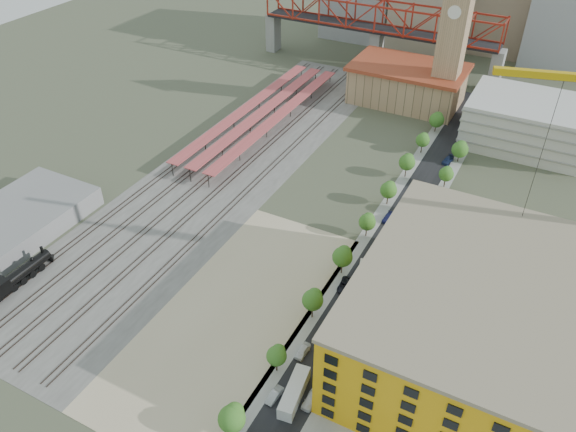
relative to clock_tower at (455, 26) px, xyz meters
The scene contains 30 objects.
ground 85.36m from the clock_tower, 95.71° to the right, with size 400.00×400.00×0.00m, color #474C38.
ballast_strip 81.63m from the clock_tower, 125.15° to the right, with size 36.00×165.00×0.06m, color #605E59.
dirt_lot 115.74m from the clock_tower, 96.14° to the right, with size 28.00×67.00×0.06m, color tan.
street_asphalt 71.48m from the clock_tower, 82.98° to the right, with size 12.00×170.00×0.06m, color black.
sidewalk_west 71.08m from the clock_tower, 87.80° to the right, with size 3.00×170.00×0.04m, color gray.
sidewalk_east 72.31m from the clock_tower, 78.27° to the right, with size 3.00×170.00×0.04m, color gray.
construction_pad 110.41m from the clock_tower, 69.69° to the right, with size 50.00×90.00×0.06m, color gray.
rail_tracks 82.57m from the clock_tower, 126.24° to the right, with size 26.56×160.00×0.18m.
platform_canopies 65.08m from the clock_tower, 144.47° to the right, with size 16.00×80.00×4.12m.
station_hall 25.65m from the clock_tower, behind, with size 38.00×24.00×13.10m.
clock_tower is the anchor object (origin of this frame).
parking_garage 36.81m from the clock_tower, 19.64° to the right, with size 34.00×26.00×14.00m, color silver.
truss_bridge 42.56m from the clock_tower, 142.85° to the left, with size 94.00×9.60×25.60m.
construction_building 107.36m from the clock_tower, 71.22° to the right, with size 44.60×50.60×18.80m.
warehouse 135.13m from the clock_tower, 123.93° to the right, with size 22.00×32.00×5.00m, color gray.
street_trees 80.70m from the clock_tower, 83.91° to the right, with size 15.40×124.40×8.00m.
distant_hills 213.32m from the clock_tower, 78.30° to the left, with size 647.00×264.00×227.00m.
locomotive 141.69m from the clock_tower, 114.63° to the right, with size 2.79×21.52×5.38m.
site_trailer_a 126.92m from the clock_tower, 86.30° to the right, with size 2.69×10.24×2.80m, color silver.
site_trailer_b 105.16m from the clock_tower, 85.48° to the right, with size 2.74×10.41×2.85m, color silver.
site_trailer_c 95.30m from the clock_tower, 84.97° to the right, with size 2.67×10.15×2.78m, color silver.
site_trailer_d 93.26m from the clock_tower, 84.85° to the right, with size 2.62×9.94×2.72m, color silver.
car_0 117.80m from the clock_tower, 87.50° to the right, with size 1.73×4.29×1.46m, color white.
car_1 128.57m from the clock_tower, 87.72° to the right, with size 1.46×4.20×1.38m, color #ADAEB3.
car_2 98.16m from the clock_tower, 86.95° to the right, with size 2.40×5.21×1.45m, color black.
car_3 72.35m from the clock_tower, 85.70° to the right, with size 1.84×4.53×1.31m, color navy.
car_4 126.93m from the clock_tower, 84.90° to the right, with size 1.87×4.65×1.59m, color silver.
car_5 101.66m from the clock_tower, 83.54° to the right, with size 1.66×4.75×1.57m, color #9E9FA3.
car_6 78.96m from the clock_tower, 81.43° to the right, with size 2.27×4.92×1.37m, color black.
car_7 43.70m from the clock_tower, 70.88° to the right, with size 2.07×5.10×1.48m, color navy.
Camera 1 is at (43.05, -97.64, 84.51)m, focal length 35.00 mm.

